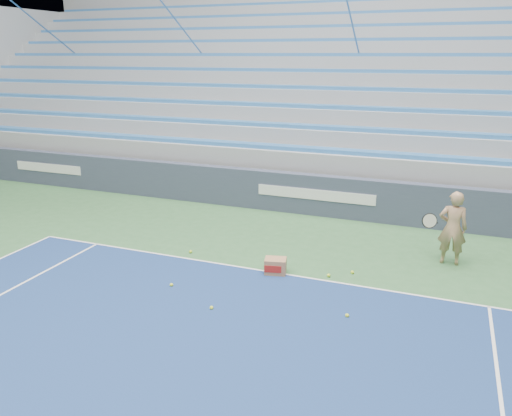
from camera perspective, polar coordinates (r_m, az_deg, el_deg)
The scene contains 10 objects.
sponsor_barrier at distance 13.51m, azimuth 6.93°, elevation 1.49°, with size 30.00×0.32×1.10m.
bleachers at distance 18.71m, azimuth 11.59°, elevation 11.27°, with size 31.00×9.15×7.30m.
tennis_player at distance 10.95m, azimuth 21.53°, elevation -2.14°, with size 0.90×0.81×1.56m.
ball_box at distance 9.96m, azimuth 2.23°, elevation -6.65°, with size 0.48×0.41×0.32m.
tennis_ball_0 at distance 9.95m, azimuth 8.31°, elevation -7.63°, with size 0.07×0.07×0.07m, color #DDEE30.
tennis_ball_1 at distance 8.59m, azimuth 10.37°, elevation -12.00°, with size 0.07×0.07×0.07m, color #DDEE30.
tennis_ball_2 at distance 8.72m, azimuth -5.11°, elevation -11.29°, with size 0.07×0.07×0.07m, color #DDEE30.
tennis_ball_3 at distance 10.16m, azimuth 10.95°, elevation -7.22°, with size 0.07×0.07×0.07m, color #DDEE30.
tennis_ball_4 at distance 9.60m, azimuth -9.64°, elevation -8.66°, with size 0.07×0.07×0.07m, color #DDEE30.
tennis_ball_5 at distance 11.07m, azimuth -7.48°, elevation -4.96°, with size 0.07×0.07×0.07m, color #DDEE30.
Camera 1 is at (3.14, 3.25, 4.19)m, focal length 35.00 mm.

